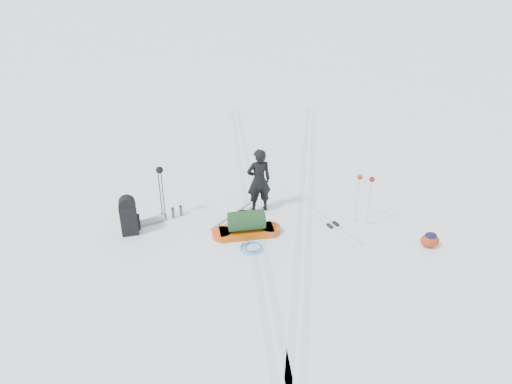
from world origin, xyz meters
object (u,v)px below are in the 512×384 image
expedition_rucksack (131,216)px  ski_poles_black (160,176)px  pulk_sled (246,226)px  skier (259,181)px

expedition_rucksack → ski_poles_black: (0.64, 0.63, 0.70)m
pulk_sled → ski_poles_black: ski_poles_black is taller
skier → ski_poles_black: bearing=-6.7°
expedition_rucksack → ski_poles_black: ski_poles_black is taller
skier → pulk_sled: (-0.32, -1.13, -0.61)m
skier → expedition_rucksack: 3.18m
pulk_sled → ski_poles_black: (-2.05, 0.81, 0.92)m
ski_poles_black → pulk_sled: bearing=-46.3°
pulk_sled → ski_poles_black: size_ratio=1.19×
skier → expedition_rucksack: skier is taller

